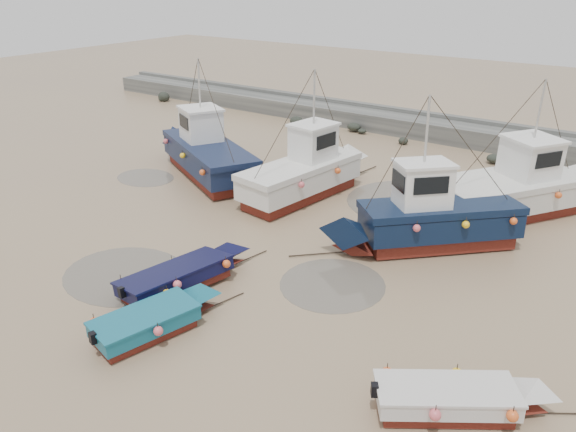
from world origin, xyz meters
name	(u,v)px	position (x,y,z in m)	size (l,w,h in m)	color
ground	(212,268)	(0.00, 0.00, 0.00)	(120.00, 120.00, 0.00)	#8D7655
seawall	(432,129)	(0.05, 21.99, 0.63)	(60.00, 4.92, 1.50)	slate
puddle_a	(126,275)	(-2.28, -2.28, 0.00)	(4.95, 4.95, 0.01)	#5C554A
puddle_b	(332,284)	(4.46, 1.59, 0.00)	(3.84, 3.84, 0.01)	#5C554A
puddle_c	(145,178)	(-9.86, 5.49, 0.00)	(3.41, 3.41, 0.01)	#5C554A
puddle_d	(408,202)	(3.45, 10.51, 0.00)	(5.99, 5.99, 0.01)	#5C554A
dinghy_1	(185,273)	(0.17, -1.55, 0.54)	(2.86, 6.34, 1.43)	maroon
dinghy_2	(156,317)	(1.39, -4.10, 0.56)	(2.53, 5.42, 1.43)	maroon
dinghy_3	(461,397)	(10.46, -2.13, 0.55)	(5.21, 3.83, 1.43)	maroon
cabin_boat_0	(204,151)	(-7.62, 7.94, 1.31)	(10.43, 6.54, 6.22)	maroon
cabin_boat_1	(309,170)	(-1.10, 8.51, 1.34)	(3.61, 10.06, 6.22)	maroon
cabin_boat_2	(427,217)	(6.00, 6.33, 1.36)	(7.60, 7.47, 6.22)	maroon
cabin_boat_3	(519,186)	(8.12, 12.12, 1.34)	(6.95, 9.35, 6.22)	maroon
person	(270,214)	(-1.23, 5.39, 0.00)	(0.61, 0.40, 1.68)	#1A1E3C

